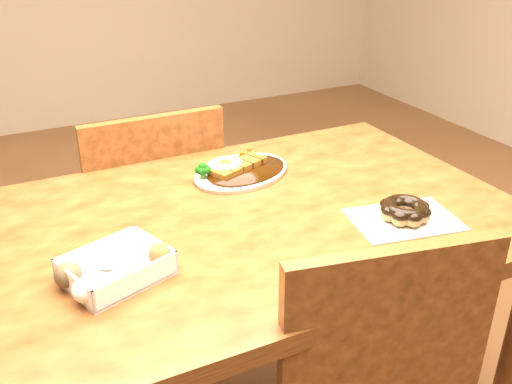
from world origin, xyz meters
name	(u,v)px	position (x,y,z in m)	size (l,w,h in m)	color
table	(252,251)	(0.00, 0.00, 0.65)	(1.20, 0.80, 0.75)	#44230D
chair_far	(150,224)	(-0.10, 0.53, 0.48)	(0.42, 0.42, 0.87)	#44230D
katsu_curry_plate	(239,170)	(0.06, 0.21, 0.76)	(0.31, 0.26, 0.05)	white
donut_box	(115,267)	(-0.34, -0.12, 0.78)	(0.22, 0.19, 0.05)	white
pon_de_ring	(405,211)	(0.29, -0.17, 0.77)	(0.26, 0.20, 0.04)	silver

